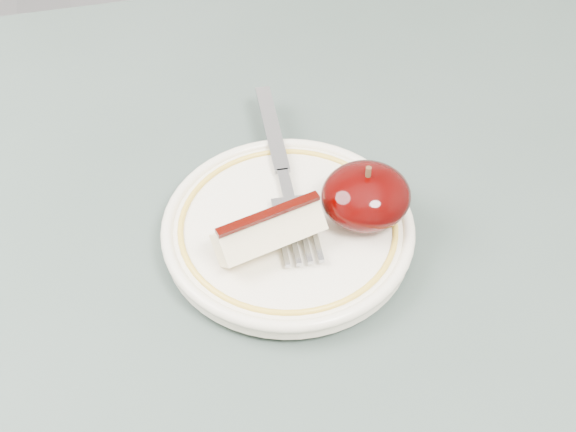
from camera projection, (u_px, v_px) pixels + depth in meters
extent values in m
cylinder|color=brown|center=(452.00, 233.00, 1.11)|extent=(0.05, 0.05, 0.71)
cube|color=#3C4A44|center=(176.00, 411.00, 0.52)|extent=(0.90, 0.90, 0.04)
cylinder|color=white|center=(288.00, 239.00, 0.58)|extent=(0.10, 0.10, 0.01)
cylinder|color=white|center=(288.00, 231.00, 0.58)|extent=(0.18, 0.18, 0.01)
torus|color=white|center=(288.00, 226.00, 0.57)|extent=(0.18, 0.18, 0.01)
torus|color=gold|center=(288.00, 225.00, 0.57)|extent=(0.16, 0.16, 0.00)
ellipsoid|color=black|center=(366.00, 196.00, 0.56)|extent=(0.06, 0.06, 0.04)
cylinder|color=#472D19|center=(368.00, 173.00, 0.55)|extent=(0.00, 0.00, 0.01)
cube|color=#F5E5B4|center=(269.00, 232.00, 0.55)|extent=(0.08, 0.05, 0.03)
cube|color=#2E0401|center=(268.00, 214.00, 0.53)|extent=(0.07, 0.03, 0.00)
cube|color=#909398|center=(272.00, 128.00, 0.63)|extent=(0.02, 0.10, 0.00)
cube|color=#909398|center=(286.00, 184.00, 0.59)|extent=(0.01, 0.03, 0.00)
cube|color=#909398|center=(292.00, 210.00, 0.58)|extent=(0.03, 0.02, 0.00)
cube|color=#909398|center=(316.00, 239.00, 0.56)|extent=(0.01, 0.04, 0.00)
cube|color=#909398|center=(305.00, 241.00, 0.56)|extent=(0.01, 0.04, 0.00)
cube|color=#909398|center=(294.00, 242.00, 0.55)|extent=(0.01, 0.04, 0.00)
cube|color=#909398|center=(283.00, 244.00, 0.55)|extent=(0.01, 0.04, 0.00)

